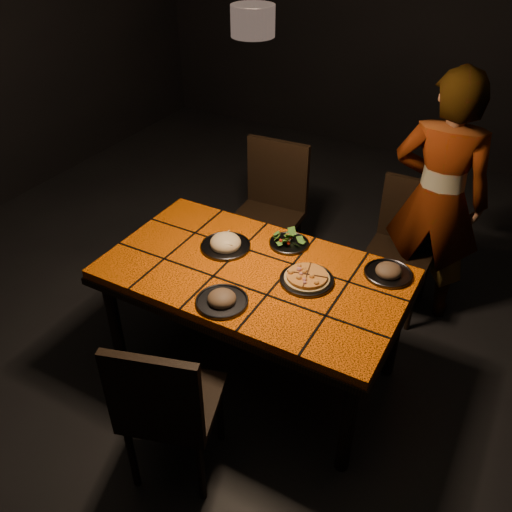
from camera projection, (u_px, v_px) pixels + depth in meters
The scene contains 12 objects.
room_shell at pixel (253, 138), 2.46m from camera, with size 6.04×7.04×3.08m.
dining_table at pixel (254, 282), 2.94m from camera, with size 1.62×0.92×0.75m.
chair_near at pixel (166, 405), 2.43m from camera, with size 0.53×0.53×0.93m.
chair_far_left at pixel (271, 203), 3.82m from camera, with size 0.48×0.48×1.00m.
chair_far_right at pixel (404, 239), 3.55m from camera, with size 0.42×0.42×0.91m.
diner at pixel (438, 200), 3.35m from camera, with size 0.60×0.40×1.66m, color brown.
pendant_lamp at pixel (253, 16), 2.16m from camera, with size 0.18×0.18×1.06m.
plate_pizza at pixel (307, 279), 2.80m from camera, with size 0.29×0.29×0.04m.
plate_pasta at pixel (226, 244), 3.05m from camera, with size 0.28×0.28×0.09m.
plate_salad at pixel (289, 241), 3.07m from camera, with size 0.23×0.23×0.07m.
plate_mushroom_a at pixel (222, 299), 2.66m from camera, with size 0.26×0.26×0.09m.
plate_mushroom_b at pixel (389, 271), 2.84m from camera, with size 0.25×0.25×0.08m.
Camera 1 is at (1.14, -2.01, 2.49)m, focal length 38.00 mm.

